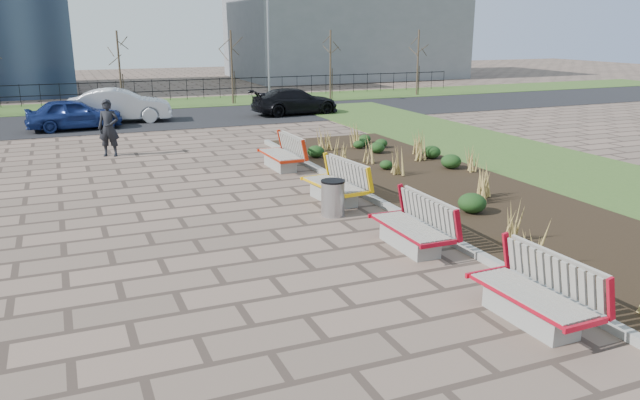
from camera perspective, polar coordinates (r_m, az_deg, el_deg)
name	(u,v)px	position (r m, az deg, el deg)	size (l,w,h in m)	color
ground	(305,316)	(9.64, -1.37, -10.56)	(120.00, 120.00, 0.00)	#725C4E
planting_bed	(458,193)	(16.63, 12.54, 0.59)	(4.50, 18.00, 0.10)	black
planting_curb	(379,202)	(15.43, 5.43, -0.17)	(0.16, 18.00, 0.15)	gray
grass_verge_near	(596,178)	(19.71, 23.94, 1.85)	(5.00, 38.00, 0.04)	#33511E
grass_verge_far	(120,106)	(36.45, -17.80, 8.21)	(80.00, 5.00, 0.04)	#33511E
road	(133,121)	(30.53, -16.72, 6.97)	(80.00, 7.00, 0.02)	black
bench_a	(531,291)	(9.76, 18.76, -7.89)	(0.90, 2.10, 1.00)	red
bench_b	(410,224)	(12.38, 8.21, -2.20)	(0.90, 2.10, 1.00)	#A30A1F
bench_c	(333,182)	(15.55, 1.24, 1.64)	(0.90, 2.10, 1.00)	yellow
bench_d	(280,153)	(19.25, -3.69, 4.34)	(0.90, 2.10, 1.00)	red
litter_bin	(333,198)	(14.42, 1.18, 0.15)	(0.55, 0.55, 0.82)	#B2B2B7
pedestrian	(109,128)	(22.20, -18.76, 6.25)	(0.70, 0.46, 1.91)	black
car_blue	(74,114)	(28.51, -21.56, 7.33)	(1.55, 3.86, 1.32)	navy
car_silver	(120,106)	(30.07, -17.84, 8.23)	(1.59, 4.55, 1.50)	#ACAEB4
car_black	(295,101)	(31.32, -2.30, 9.01)	(1.78, 4.37, 1.27)	black
tree_c	(120,70)	(34.78, -17.84, 11.24)	(1.40, 1.40, 4.00)	#4C3D2D
tree_d	(232,67)	(35.82, -8.06, 11.93)	(1.40, 1.40, 4.00)	#4C3D2D
tree_e	(330,65)	(37.80, 0.96, 12.26)	(1.40, 1.40, 4.00)	#4C3D2D
tree_f	(418,63)	(40.58, 8.93, 12.31)	(1.40, 1.40, 4.00)	#4C3D2D
lamp_east	(268,49)	(35.86, -4.74, 13.63)	(0.24, 0.60, 6.00)	gray
railing_fence	(117,92)	(37.87, -18.10, 9.39)	(44.00, 0.10, 1.20)	black
building_grey	(344,17)	(55.16, 2.19, 16.38)	(18.00, 12.00, 10.00)	slate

